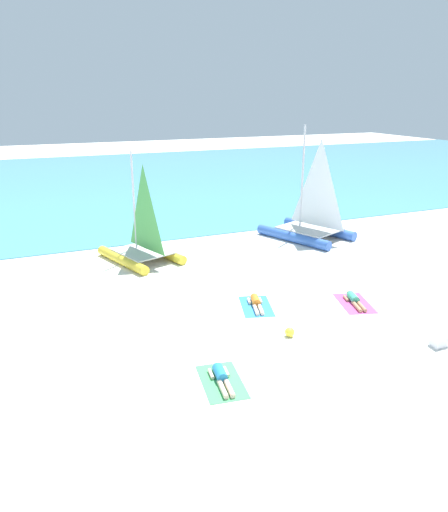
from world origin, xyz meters
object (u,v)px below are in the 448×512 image
at_px(towel_middle, 256,306).
at_px(towel_right, 355,303).
at_px(sailboat_yellow, 142,245).
at_px(sailboat_blue, 309,222).
at_px(cooler_box, 439,341).
at_px(towel_left, 222,382).
at_px(sunbather_left, 221,376).
at_px(sunbather_middle, 256,302).
at_px(sunbather_right, 354,300).
at_px(beach_ball, 290,332).

height_order(towel_middle, towel_right, same).
height_order(sailboat_yellow, sailboat_blue, sailboat_blue).
xyz_separation_m(sailboat_yellow, cooler_box, (6.64, -11.68, -0.58)).
distance_m(sailboat_yellow, cooler_box, 13.45).
distance_m(towel_left, sunbather_left, 0.14).
relative_size(sailboat_yellow, cooler_box, 10.27).
bearing_deg(sunbather_left, sunbather_middle, 60.75).
height_order(sailboat_blue, cooler_box, sailboat_blue).
height_order(towel_middle, cooler_box, cooler_box).
height_order(towel_right, sunbather_right, sunbather_right).
bearing_deg(towel_middle, sunbather_middle, 73.09).
bearing_deg(cooler_box, sailboat_blue, 77.28).
bearing_deg(towel_left, cooler_box, -6.54).
relative_size(towel_left, towel_right, 1.00).
relative_size(sunbather_middle, towel_right, 0.81).
bearing_deg(sunbather_right, towel_left, -139.61).
height_order(sunbather_left, beach_ball, beach_ball).
height_order(towel_right, beach_ball, beach_ball).
bearing_deg(beach_ball, cooler_box, -30.47).
bearing_deg(sailboat_blue, sailboat_yellow, 159.33).
bearing_deg(sunbather_right, towel_middle, 178.86).
relative_size(sailboat_blue, sunbather_right, 3.90).
bearing_deg(towel_middle, sunbather_left, -127.50).
bearing_deg(sunbather_left, sailboat_yellow, 95.78).
bearing_deg(sailboat_yellow, sailboat_blue, -17.51).
bearing_deg(towel_middle, sailboat_blue, 46.36).
bearing_deg(sailboat_blue, cooler_box, -124.50).
bearing_deg(sunbather_right, cooler_box, -67.30).
bearing_deg(sailboat_yellow, cooler_box, -79.02).
distance_m(sailboat_blue, towel_left, 14.76).
height_order(towel_left, sunbather_right, sunbather_right).
relative_size(sailboat_yellow, sunbather_left, 3.28).
height_order(sailboat_blue, towel_left, sailboat_blue).
distance_m(sailboat_yellow, beach_ball, 9.70).
height_order(sailboat_blue, sunbather_middle, sailboat_blue).
xyz_separation_m(sailboat_blue, sunbather_right, (-3.07, -8.12, -0.77)).
distance_m(sunbather_middle, towel_right, 3.76).
distance_m(sailboat_yellow, sailboat_blue, 9.32).
xyz_separation_m(sailboat_yellow, towel_left, (-0.43, -10.88, -0.76)).
bearing_deg(cooler_box, beach_ball, 149.53).
height_order(sunbather_right, beach_ball, beach_ball).
height_order(sailboat_yellow, cooler_box, sailboat_yellow).
xyz_separation_m(towel_right, sunbather_right, (0.02, 0.06, 0.13)).
bearing_deg(sailboat_blue, sunbather_left, -153.30).
height_order(sunbather_left, cooler_box, cooler_box).
xyz_separation_m(sunbather_right, cooler_box, (0.40, -3.74, 0.05)).
bearing_deg(sunbather_right, beach_ball, -142.46).
distance_m(sunbather_left, towel_middle, 5.06).
relative_size(sunbather_left, cooler_box, 3.13).
bearing_deg(sunbather_middle, towel_right, -2.90).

